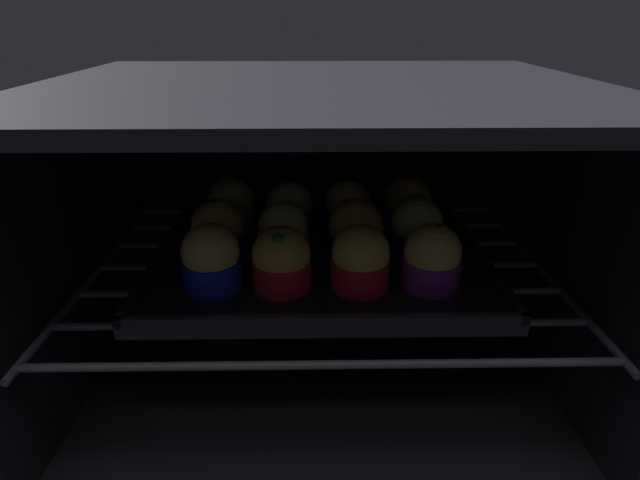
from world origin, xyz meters
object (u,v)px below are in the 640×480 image
Objects in this scene: muffin_row0_col2 at (361,259)px; muffin_row1_col2 at (355,230)px; muffin_row1_col0 at (218,231)px; muffin_row2_col2 at (348,207)px; baking_tray at (320,258)px; muffin_row2_col3 at (408,206)px; muffin_row2_col0 at (231,206)px; muffin_row0_col0 at (211,259)px; muffin_row0_col3 at (432,259)px; muffin_row2_col1 at (289,209)px; muffin_row1_col3 at (416,228)px; muffin_row0_col1 at (282,261)px; muffin_row1_col1 at (284,232)px.

muffin_row1_col2 is (0.08, 7.57, 0.03)cm from muffin_row0_col2.
muffin_row2_col2 is at bearing 27.25° from muffin_row1_col0.
muffin_row2_col3 reaches higher than baking_tray.
muffin_row1_col2 is 0.95× the size of muffin_row2_col0.
muffin_row1_col2 is (15.76, 7.46, -0.05)cm from muffin_row0_col0.
muffin_row0_col3 is 0.97× the size of muffin_row2_col3.
baking_tray is 9.27cm from muffin_row2_col1.
baking_tray is 5.18× the size of muffin_row2_col0.
muffin_row0_col0 and muffin_row1_col0 have the same top height.
baking_tray is 9.53cm from muffin_row2_col2.
muffin_row0_col2 is 10.96cm from muffin_row1_col3.
muffin_row1_col0 is at bearing -161.62° from muffin_row2_col3.
muffin_row2_col0 reaches higher than muffin_row0_col1.
muffin_row2_col3 is at bearing -1.23° from muffin_row2_col0.
muffin_row2_col3 reaches higher than muffin_row1_col1.
muffin_row0_col3 is 8.00cm from muffin_row1_col3.
baking_tray is at bearing -62.50° from muffin_row2_col1.
muffin_row1_col3 is (7.44, 8.05, 0.02)cm from muffin_row0_col2.
muffin_row1_col0 is 23.64cm from muffin_row1_col3.
baking_tray is 5.76× the size of muffin_row2_col2.
muffin_row1_col0 is at bearing 93.97° from muffin_row0_col0.
muffin_row2_col2 is at bearing 91.12° from muffin_row0_col2.
muffin_row1_col0 is at bearing -152.75° from muffin_row2_col2.
muffin_row0_col1 is at bearing -90.79° from muffin_row2_col1.
muffin_row1_col3 is (15.74, 8.03, 0.15)cm from muffin_row0_col1.
muffin_row0_col0 is 7.38cm from muffin_row0_col1.
muffin_row1_col1 is (-0.17, 7.53, -0.02)cm from muffin_row0_col1.
muffin_row0_col1 is 0.94× the size of muffin_row1_col3.
muffin_row1_col1 is (7.21, 7.44, -0.23)cm from muffin_row0_col0.
muffin_row2_col2 is (8.00, 15.77, -0.05)cm from muffin_row0_col1.
baking_tray is 5.33× the size of muffin_row1_col3.
muffin_row0_col3 is (23.23, -0.06, -0.10)cm from muffin_row0_col0.
muffin_row2_col3 is at bearing 63.70° from muffin_row0_col2.
muffin_row0_col1 is (7.38, -0.09, -0.21)cm from muffin_row0_col0.
muffin_row1_col3 is at bearing -18.90° from muffin_row2_col0.
muffin_row0_col2 is 17.90cm from muffin_row1_col0.
muffin_row2_col2 is at bearing 178.18° from muffin_row2_col3.
muffin_row0_col0 is at bearing 179.84° from muffin_row0_col3.
muffin_row2_col1 is at bearing 117.68° from muffin_row0_col2.
muffin_row1_col3 is 1.00× the size of muffin_row2_col3.
muffin_row0_col3 is 17.70cm from muffin_row1_col1.
muffin_row0_col3 is at bearing -63.46° from muffin_row2_col2.
baking_tray is 5.67cm from muffin_row1_col2.
muffin_row1_col2 is (8.55, 0.02, 0.18)cm from muffin_row1_col1.
muffin_row2_col3 reaches higher than muffin_row1_col2.
muffin_row1_col1 is 1.02× the size of muffin_row2_col1.
muffin_row1_col1 reaches higher than baking_tray.
muffin_row2_col3 is at bearing 89.54° from muffin_row0_col3.
muffin_row1_col1 is at bearing -134.75° from muffin_row2_col2.
muffin_row1_col3 is at bearing -44.97° from muffin_row2_col2.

